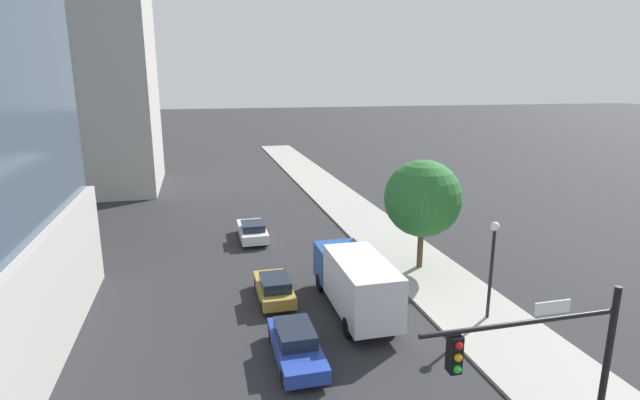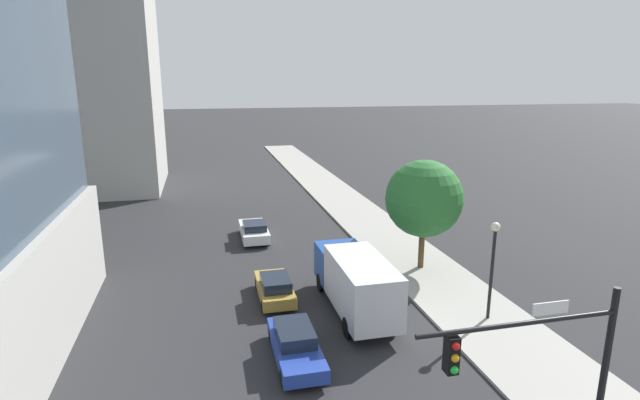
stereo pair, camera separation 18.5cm
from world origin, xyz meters
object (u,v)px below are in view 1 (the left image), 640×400
Objects in this scene: traffic_light_pole at (544,359)px; street_lamp at (493,254)px; construction_building at (82,20)px; car_white at (252,231)px; box_truck at (355,280)px; street_tree at (423,198)px; car_gold at (274,288)px; car_blue at (296,344)px.

street_lamp is (4.53, 9.40, -0.70)m from traffic_light_pole.
construction_building reaches higher than car_white.
street_lamp reaches higher than box_truck.
street_tree is 0.87× the size of box_truck.
car_white is 0.60× the size of box_truck.
street_tree is at bearing 92.89° from street_lamp.
construction_building is 6.73× the size of traffic_light_pole.
traffic_light_pole reaches higher than box_truck.
box_truck reaches higher than car_white.
traffic_light_pole is at bearing -67.26° from construction_building.
box_truck is (-5.78, -4.69, -2.80)m from street_tree.
car_gold is (14.25, -32.67, -16.79)m from construction_building.
car_white is (-9.92, 15.41, -2.75)m from street_lamp.
car_white is (-0.00, 16.64, -0.02)m from car_blue.
car_white is at bearing 90.00° from car_gold.
construction_building is at bearing 117.20° from box_truck.
car_gold is at bearing 90.00° from car_blue.
street_lamp is 10.36m from car_blue.
car_gold is at bearing -90.00° from car_white.
car_blue is 1.01× the size of car_white.
construction_building is 39.40m from car_gold.
car_blue is 0.61× the size of box_truck.
traffic_light_pole is (19.64, -46.86, -13.36)m from construction_building.
traffic_light_pole is 10.46m from street_lamp.
traffic_light_pole reaches higher than car_blue.
street_tree is at bearing 13.35° from car_gold.
car_white is (-5.39, 24.82, -3.45)m from traffic_light_pole.
street_tree is at bearing 40.91° from car_blue.
traffic_light_pole is 15.56m from car_gold.
street_lamp is (24.17, -37.46, -14.06)m from construction_building.
street_tree is (23.81, -30.40, -12.93)m from construction_building.
construction_building is 5.19× the size of box_truck.
traffic_light_pole is 10.37m from car_blue.
street_lamp is at bearing -25.78° from car_gold.
box_truck is at bearing 43.52° from car_blue.
street_tree is 7.95m from box_truck.
construction_building reaches higher than car_blue.
construction_building is 31.17m from car_white.
street_tree is (-0.36, 7.06, 1.13)m from street_lamp.
street_tree reaches higher than car_blue.
car_blue is (-9.92, -1.23, -2.72)m from street_lamp.
street_lamp is 0.72× the size of street_tree.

